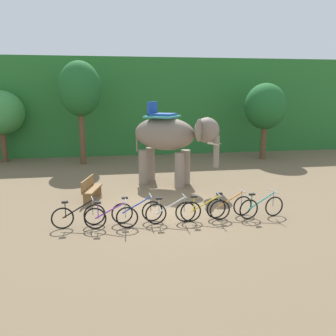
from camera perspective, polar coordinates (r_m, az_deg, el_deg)
ground_plane at (r=13.44m, az=-1.15°, el=-6.39°), size 80.00×80.00×0.00m
foliage_hedge at (r=26.86m, az=-5.75°, el=9.88°), size 36.00×6.00×6.37m
tree_far_left at (r=23.77m, az=-25.04°, el=7.93°), size 2.75×2.75×4.29m
tree_center at (r=21.44m, az=-13.82°, el=12.01°), size 2.40×2.40×5.92m
tree_center_right at (r=23.21m, az=15.20°, el=9.36°), size 2.53×2.53×4.71m
elephant at (r=16.28m, az=0.51°, el=4.89°), size 4.02×3.28×3.78m
bike_black at (r=11.90m, az=-14.02°, el=-7.33°), size 1.69×0.52×0.92m
bike_purple at (r=11.56m, az=-9.04°, el=-7.71°), size 1.71×0.52×0.92m
bike_blue at (r=11.97m, az=-4.92°, el=-6.88°), size 1.71×0.52×0.92m
bike_white at (r=11.88m, az=0.44°, el=-7.00°), size 1.71×0.52×0.92m
bike_yellow at (r=12.12m, az=5.94°, el=-6.66°), size 1.71×0.52×0.92m
bike_orange at (r=12.61m, az=9.73°, el=-6.01°), size 1.70×0.52×0.92m
bike_teal at (r=12.77m, az=14.63°, el=-6.01°), size 1.70×0.52×0.92m
wooden_bench at (r=14.63m, az=-12.18°, el=-3.15°), size 0.79×1.56×0.89m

